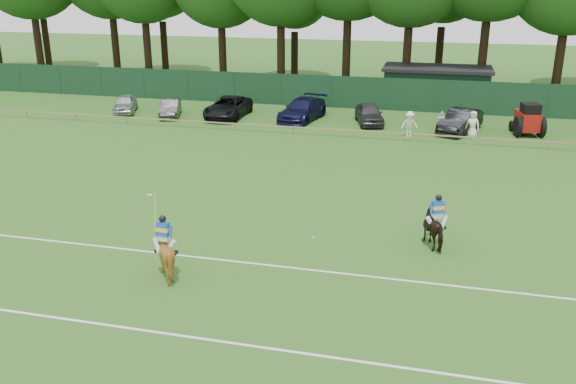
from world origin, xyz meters
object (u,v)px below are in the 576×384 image
(sedan_grey, at_px, (170,108))
(sedan_navy, at_px, (302,110))
(spectator_left, at_px, (410,124))
(spectator_mid, at_px, (441,123))
(suv_black, at_px, (228,107))
(horse_chestnut, at_px, (165,253))
(spectator_right, at_px, (473,125))
(polo_ball, at_px, (314,238))
(utility_shed, at_px, (436,86))
(horse_dark, at_px, (436,228))
(tractor, at_px, (528,120))
(sedan_silver, at_px, (125,104))
(hatch_grey, at_px, (369,114))
(estate_black, at_px, (460,121))

(sedan_grey, height_order, sedan_navy, sedan_navy)
(spectator_left, relative_size, spectator_mid, 1.11)
(spectator_left, bearing_deg, suv_black, 155.26)
(suv_black, xyz_separation_m, spectator_mid, (15.22, -1.36, 0.01))
(horse_chestnut, relative_size, spectator_left, 1.02)
(spectator_right, xyz_separation_m, polo_ball, (-6.64, -18.05, -0.82))
(horse_chestnut, height_order, spectator_mid, horse_chestnut)
(spectator_right, bearing_deg, utility_shed, 121.12)
(sedan_grey, bearing_deg, horse_chestnut, -84.54)
(horse_dark, height_order, tractor, tractor)
(spectator_right, distance_m, polo_ball, 19.25)
(sedan_silver, relative_size, sedan_grey, 1.01)
(spectator_right, bearing_deg, hatch_grey, 178.24)
(spectator_left, distance_m, spectator_right, 3.98)
(tractor, bearing_deg, horse_chestnut, -131.23)
(spectator_left, bearing_deg, spectator_right, -5.12)
(estate_black, relative_size, spectator_left, 2.81)
(suv_black, height_order, hatch_grey, suv_black)
(sedan_silver, distance_m, spectator_mid, 23.41)
(hatch_grey, bearing_deg, sedan_grey, 168.64)
(suv_black, relative_size, hatch_grey, 1.28)
(utility_shed, distance_m, tractor, 10.54)
(horse_dark, relative_size, polo_ball, 19.78)
(spectator_left, bearing_deg, sedan_grey, 160.32)
(horse_dark, relative_size, hatch_grey, 0.43)
(spectator_mid, distance_m, polo_ball, 19.27)
(horse_dark, xyz_separation_m, sedan_silver, (-23.39, 19.32, -0.10))
(sedan_grey, height_order, spectator_left, spectator_left)
(sedan_silver, distance_m, utility_shed, 24.39)
(hatch_grey, xyz_separation_m, polo_ball, (0.24, -20.43, -0.66))
(spectator_mid, bearing_deg, suv_black, 166.04)
(sedan_silver, bearing_deg, tractor, -20.40)
(sedan_silver, distance_m, hatch_grey, 18.48)
(estate_black, xyz_separation_m, polo_ball, (-5.91, -19.44, -0.71))
(sedan_silver, height_order, estate_black, estate_black)
(sedan_navy, relative_size, utility_shed, 0.63)
(spectator_left, height_order, spectator_mid, spectator_left)
(suv_black, relative_size, sedan_navy, 1.00)
(sedan_silver, height_order, tractor, tractor)
(sedan_navy, bearing_deg, spectator_right, -0.60)
(sedan_grey, relative_size, hatch_grey, 0.92)
(spectator_mid, bearing_deg, sedan_silver, 168.45)
(spectator_right, height_order, utility_shed, utility_shed)
(horse_dark, height_order, utility_shed, utility_shed)
(estate_black, bearing_deg, tractor, 24.54)
(polo_ball, bearing_deg, spectator_left, 81.19)
(spectator_left, bearing_deg, polo_ball, -112.50)
(spectator_mid, distance_m, tractor, 5.57)
(utility_shed, bearing_deg, spectator_left, -97.49)
(sedan_navy, relative_size, tractor, 1.92)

